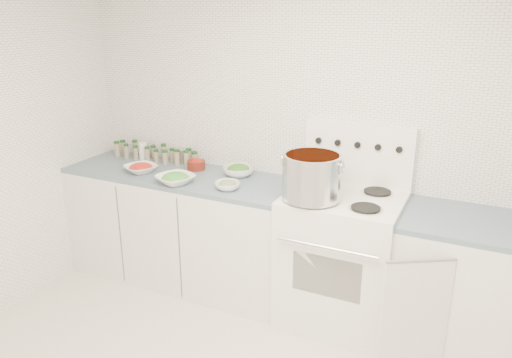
% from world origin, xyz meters
% --- Properties ---
extents(room_walls, '(3.54, 3.04, 2.52)m').
position_xyz_m(room_walls, '(0.00, 0.00, 1.56)').
color(room_walls, white).
rests_on(room_walls, ground).
extents(counter_left, '(1.85, 0.62, 0.90)m').
position_xyz_m(counter_left, '(-0.82, 1.19, 0.45)').
color(counter_left, white).
rests_on(counter_left, ground).
extents(stove, '(0.76, 0.70, 1.36)m').
position_xyz_m(stove, '(0.48, 1.19, 0.50)').
color(stove, white).
rests_on(stove, ground).
extents(counter_right, '(0.89, 0.83, 0.90)m').
position_xyz_m(counter_right, '(1.30, 1.19, 0.45)').
color(counter_right, white).
rests_on(counter_right, ground).
extents(stock_pot, '(0.40, 0.38, 0.29)m').
position_xyz_m(stock_pot, '(0.30, 1.02, 1.10)').
color(stock_pot, silver).
rests_on(stock_pot, stove).
extents(bowl_tomato, '(0.31, 0.31, 0.08)m').
position_xyz_m(bowl_tomato, '(-1.11, 1.08, 0.93)').
color(bowl_tomato, white).
rests_on(bowl_tomato, counter_left).
extents(bowl_snowpea, '(0.33, 0.33, 0.09)m').
position_xyz_m(bowl_snowpea, '(-0.72, 0.98, 0.94)').
color(bowl_snowpea, white).
rests_on(bowl_snowpea, counter_left).
extents(bowl_broccoli, '(0.24, 0.24, 0.09)m').
position_xyz_m(bowl_broccoli, '(-0.39, 1.33, 0.94)').
color(bowl_broccoli, white).
rests_on(bowl_broccoli, counter_left).
extents(bowl_zucchini, '(0.23, 0.23, 0.07)m').
position_xyz_m(bowl_zucchini, '(-0.32, 1.03, 0.93)').
color(bowl_zucchini, white).
rests_on(bowl_zucchini, counter_left).
extents(bowl_pepper, '(0.14, 0.14, 0.09)m').
position_xyz_m(bowl_pepper, '(-0.77, 1.33, 0.94)').
color(bowl_pepper, '#5A1A0F').
rests_on(bowl_pepper, counter_left).
extents(salt_canister, '(0.07, 0.07, 0.14)m').
position_xyz_m(salt_canister, '(-1.32, 1.39, 0.97)').
color(salt_canister, white).
rests_on(salt_canister, counter_left).
extents(tin_can, '(0.09, 0.09, 0.11)m').
position_xyz_m(tin_can, '(-0.98, 1.45, 0.95)').
color(tin_can, '#9D9285').
rests_on(tin_can, counter_left).
extents(spice_cluster, '(0.78, 0.16, 0.14)m').
position_xyz_m(spice_cluster, '(-1.21, 1.39, 0.96)').
color(spice_cluster, gray).
rests_on(spice_cluster, counter_left).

